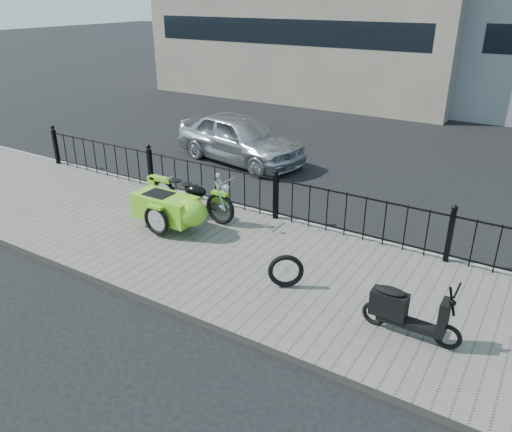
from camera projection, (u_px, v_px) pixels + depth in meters
The scene contains 8 objects.
ground at pixel (242, 247), 9.62m from camera, with size 120.00×120.00×0.00m, color black.
sidewalk at pixel (227, 255), 9.21m from camera, with size 30.00×3.80×0.12m, color #696359.
curb at pixel (279, 218), 10.71m from camera, with size 30.00×0.10×0.12m, color gray.
iron_fence at pixel (276, 197), 10.39m from camera, with size 14.11×0.11×1.08m.
motorcycle_sidecar at pixel (177, 206), 9.94m from camera, with size 2.28×1.48×0.98m.
scooter at pixel (405, 312), 6.85m from camera, with size 1.38×0.40×0.94m.
spare_tire at pixel (286, 271), 7.99m from camera, with size 0.58×0.58×0.08m, color black.
sedan_car at pixel (240, 138), 14.23m from camera, with size 1.63×4.05×1.38m, color silver.
Camera 1 is at (4.74, -7.09, 4.50)m, focal length 35.00 mm.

